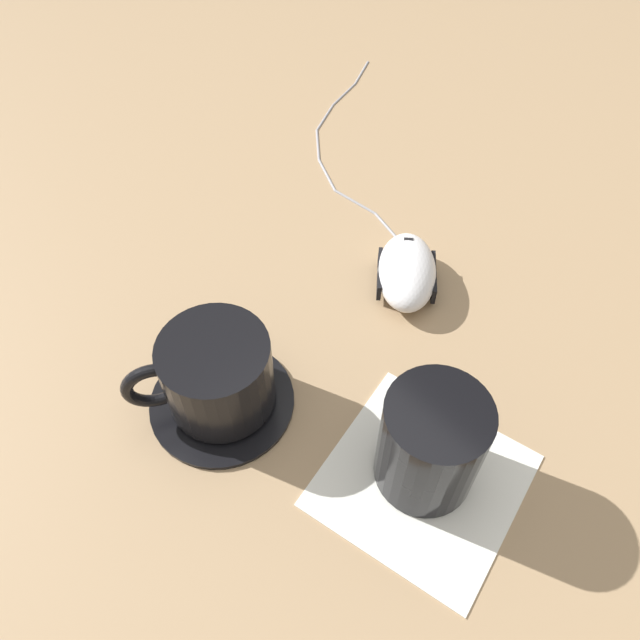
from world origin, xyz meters
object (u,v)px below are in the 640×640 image
Objects in this scene: computer_mouse at (407,272)px; coffee_cup at (215,374)px; drinking_glass at (426,448)px; saucer at (222,400)px.

coffee_cup is at bearing 86.22° from computer_mouse.
drinking_glass is at bearing 136.38° from computer_mouse.
saucer is at bearing 25.83° from drinking_glass.
coffee_cup is 0.17m from drinking_glass.
coffee_cup is 0.21m from computer_mouse.
coffee_cup is at bearing 25.52° from drinking_glass.
saucer is at bearing 170.55° from coffee_cup.
computer_mouse is 0.20m from drinking_glass.
drinking_glass reaches higher than computer_mouse.
coffee_cup is at bearing -9.45° from saucer.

